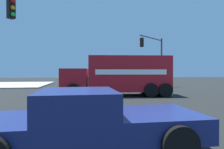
{
  "coord_description": "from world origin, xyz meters",
  "views": [
    {
      "loc": [
        -15.1,
        2.14,
        1.79
      ],
      "look_at": [
        -0.83,
        -0.01,
        1.61
      ],
      "focal_mm": 31.25,
      "sensor_mm": 36.0,
      "label": 1
    }
  ],
  "objects": [
    {
      "name": "traffic_light_primary",
      "position": [
        6.67,
        -6.24,
        3.93
      ],
      "size": [
        3.23,
        3.81,
        5.91
      ],
      "color": "#38383D",
      "rests_on": "ground"
    },
    {
      "name": "pickup_navy",
      "position": [
        -10.58,
        2.06,
        0.73
      ],
      "size": [
        2.3,
        5.22,
        1.38
      ],
      "color": "navy",
      "rests_on": "ground"
    },
    {
      "name": "sidewalk_corner_far",
      "position": [
        13.3,
        13.3,
        0.07
      ],
      "size": [
        12.78,
        12.78,
        0.14
      ],
      "primitive_type": "cube",
      "color": "#9E998E",
      "rests_on": "ground"
    },
    {
      "name": "ground_plane",
      "position": [
        0.0,
        0.0,
        0.0
      ],
      "size": [
        100.0,
        100.0,
        0.0
      ],
      "primitive_type": "plane",
      "color": "black"
    },
    {
      "name": "delivery_truck",
      "position": [
        -0.43,
        -0.7,
        1.55
      ],
      "size": [
        3.48,
        8.28,
        2.99
      ],
      "color": "#AD141E",
      "rests_on": "ground"
    }
  ]
}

